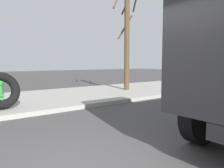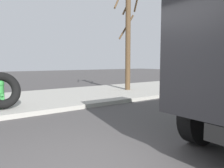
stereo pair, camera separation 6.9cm
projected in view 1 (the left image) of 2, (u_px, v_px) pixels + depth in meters
loose_tire at (1, 90)px, 6.79m from camera, size 1.24×0.79×1.19m
bare_tree at (127, 39)px, 11.59m from camera, size 1.58×1.58×5.31m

